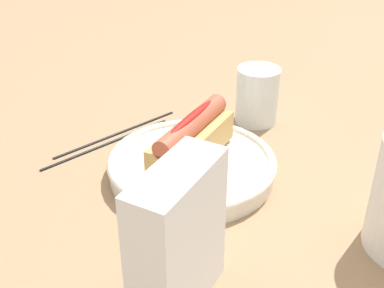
{
  "coord_description": "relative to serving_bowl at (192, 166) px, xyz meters",
  "views": [
    {
      "loc": [
        0.42,
        0.37,
        0.38
      ],
      "look_at": [
        0.0,
        0.0,
        0.05
      ],
      "focal_mm": 46.55,
      "sensor_mm": 36.0,
      "label": 1
    }
  ],
  "objects": [
    {
      "name": "chopstick_far",
      "position": [
        -0.01,
        -0.16,
        -0.01
      ],
      "size": [
        0.22,
        0.03,
        0.01
      ],
      "primitive_type": "cylinder",
      "rotation": [
        0.0,
        1.57,
        -0.12
      ],
      "color": "black",
      "rests_on": "ground_plane"
    },
    {
      "name": "serving_bowl",
      "position": [
        0.0,
        0.0,
        0.0
      ],
      "size": [
        0.23,
        0.23,
        0.03
      ],
      "color": "silver",
      "rests_on": "ground_plane"
    },
    {
      "name": "chopstick_near",
      "position": [
        0.02,
        -0.15,
        -0.01
      ],
      "size": [
        0.22,
        0.03,
        0.01
      ],
      "primitive_type": "cylinder",
      "rotation": [
        0.0,
        1.57,
        -0.12
      ],
      "color": "black",
      "rests_on": "ground_plane"
    },
    {
      "name": "hotdog_front",
      "position": [
        0.0,
        -0.0,
        0.04
      ],
      "size": [
        0.16,
        0.08,
        0.06
      ],
      "color": "tan",
      "rests_on": "serving_bowl"
    },
    {
      "name": "water_glass",
      "position": [
        -0.19,
        -0.03,
        0.03
      ],
      "size": [
        0.07,
        0.07,
        0.09
      ],
      "color": "white",
      "rests_on": "ground_plane"
    },
    {
      "name": "ground_plane",
      "position": [
        -0.0,
        -0.0,
        -0.02
      ],
      "size": [
        2.4,
        2.4,
        0.0
      ],
      "primitive_type": "plane",
      "color": "#9E7A56"
    },
    {
      "name": "napkin_box",
      "position": [
        0.17,
        0.13,
        0.06
      ],
      "size": [
        0.12,
        0.07,
        0.15
      ],
      "primitive_type": "cube",
      "rotation": [
        0.0,
        0.0,
        0.21
      ],
      "color": "white",
      "rests_on": "ground_plane"
    }
  ]
}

